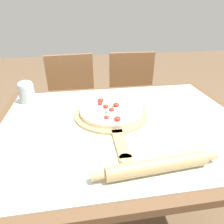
# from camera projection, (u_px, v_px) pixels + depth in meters

# --- Properties ---
(ground_plane) EXTENTS (10.00, 10.00, 0.00)m
(ground_plane) POSITION_uv_depth(u_px,v_px,m) (120.00, 224.00, 1.28)
(ground_plane) COLOR brown
(dining_table) EXTENTS (1.19, 0.91, 0.76)m
(dining_table) POSITION_uv_depth(u_px,v_px,m) (122.00, 143.00, 0.98)
(dining_table) COLOR brown
(dining_table) RESTS_ON ground_plane
(towel_cloth) EXTENTS (1.11, 0.83, 0.00)m
(towel_cloth) POSITION_uv_depth(u_px,v_px,m) (123.00, 122.00, 0.92)
(towel_cloth) COLOR silver
(towel_cloth) RESTS_ON dining_table
(pizza_peel) EXTENTS (0.36, 0.54, 0.01)m
(pizza_peel) POSITION_uv_depth(u_px,v_px,m) (112.00, 115.00, 0.96)
(pizza_peel) COLOR tan
(pizza_peel) RESTS_ON towel_cloth
(pizza) EXTENTS (0.30, 0.30, 0.04)m
(pizza) POSITION_uv_depth(u_px,v_px,m) (111.00, 110.00, 0.97)
(pizza) COLOR beige
(pizza) RESTS_ON pizza_peel
(rolling_pin) EXTENTS (0.43, 0.07, 0.05)m
(rolling_pin) POSITION_uv_depth(u_px,v_px,m) (157.00, 166.00, 0.63)
(rolling_pin) COLOR tan
(rolling_pin) RESTS_ON towel_cloth
(chair_left) EXTENTS (0.44, 0.44, 0.90)m
(chair_left) POSITION_uv_depth(u_px,v_px,m) (74.00, 103.00, 1.67)
(chair_left) COLOR brown
(chair_left) RESTS_ON ground_plane
(chair_right) EXTENTS (0.41, 0.41, 0.90)m
(chair_right) POSITION_uv_depth(u_px,v_px,m) (133.00, 99.00, 1.74)
(chair_right) COLOR brown
(chair_right) RESTS_ON ground_plane
(flour_cup) EXTENTS (0.08, 0.08, 0.12)m
(flour_cup) POSITION_uv_depth(u_px,v_px,m) (26.00, 91.00, 1.08)
(flour_cup) COLOR #B2B7BC
(flour_cup) RESTS_ON towel_cloth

